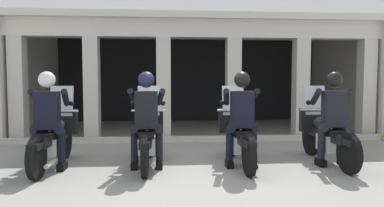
{
  "coord_description": "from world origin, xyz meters",
  "views": [
    {
      "loc": [
        -0.46,
        -5.55,
        1.42
      ],
      "look_at": [
        0.0,
        0.6,
        1.03
      ],
      "focal_mm": 32.31,
      "sensor_mm": 36.0,
      "label": 1
    }
  ],
  "objects_px": {
    "police_officer_center_left": "(147,112)",
    "motorcycle_far_right": "(325,134)",
    "police_officer_far_left": "(48,112)",
    "police_officer_center_right": "(242,111)",
    "motorcycle_center_left": "(148,136)",
    "motorcycle_far_left": "(55,137)",
    "police_officer_far_right": "(333,111)",
    "motorcycle_center_right": "(238,135)"
  },
  "relations": [
    {
      "from": "police_officer_center_left",
      "to": "motorcycle_far_right",
      "type": "distance_m",
      "value": 3.16
    },
    {
      "from": "police_officer_far_left",
      "to": "police_officer_center_right",
      "type": "relative_size",
      "value": 1.0
    },
    {
      "from": "motorcycle_center_left",
      "to": "police_officer_center_left",
      "type": "distance_m",
      "value": 0.52
    },
    {
      "from": "motorcycle_far_right",
      "to": "motorcycle_far_left",
      "type": "bearing_deg",
      "value": -177.85
    },
    {
      "from": "police_officer_far_left",
      "to": "police_officer_center_right",
      "type": "distance_m",
      "value": 3.12
    },
    {
      "from": "police_officer_far_right",
      "to": "motorcycle_center_right",
      "type": "bearing_deg",
      "value": 171.92
    },
    {
      "from": "motorcycle_far_left",
      "to": "motorcycle_center_right",
      "type": "distance_m",
      "value": 3.12
    },
    {
      "from": "police_officer_center_right",
      "to": "police_officer_far_right",
      "type": "bearing_deg",
      "value": 8.58
    },
    {
      "from": "police_officer_far_left",
      "to": "motorcycle_center_right",
      "type": "bearing_deg",
      "value": 10.68
    },
    {
      "from": "police_officer_center_left",
      "to": "police_officer_center_right",
      "type": "bearing_deg",
      "value": 4.78
    },
    {
      "from": "police_officer_center_left",
      "to": "police_officer_center_right",
      "type": "distance_m",
      "value": 1.56
    },
    {
      "from": "police_officer_far_right",
      "to": "motorcycle_far_left",
      "type": "bearing_deg",
      "value": 178.68
    },
    {
      "from": "motorcycle_far_left",
      "to": "motorcycle_center_left",
      "type": "height_order",
      "value": "same"
    },
    {
      "from": "motorcycle_center_left",
      "to": "motorcycle_far_right",
      "type": "relative_size",
      "value": 1.0
    },
    {
      "from": "motorcycle_center_left",
      "to": "police_officer_center_right",
      "type": "height_order",
      "value": "police_officer_center_right"
    },
    {
      "from": "motorcycle_center_left",
      "to": "motorcycle_center_right",
      "type": "relative_size",
      "value": 1.0
    },
    {
      "from": "motorcycle_center_right",
      "to": "police_officer_center_right",
      "type": "relative_size",
      "value": 1.29
    },
    {
      "from": "police_officer_center_left",
      "to": "motorcycle_center_right",
      "type": "xyz_separation_m",
      "value": [
        1.56,
        0.25,
        -0.44
      ]
    },
    {
      "from": "motorcycle_center_left",
      "to": "motorcycle_far_right",
      "type": "bearing_deg",
      "value": 5.17
    },
    {
      "from": "police_officer_center_right",
      "to": "police_officer_far_right",
      "type": "xyz_separation_m",
      "value": [
        1.56,
        -0.01,
        0.0
      ]
    },
    {
      "from": "police_officer_center_left",
      "to": "police_officer_far_right",
      "type": "bearing_deg",
      "value": 5.17
    },
    {
      "from": "motorcycle_far_right",
      "to": "police_officer_center_right",
      "type": "bearing_deg",
      "value": -167.45
    },
    {
      "from": "motorcycle_center_left",
      "to": "police_officer_center_left",
      "type": "height_order",
      "value": "police_officer_center_left"
    },
    {
      "from": "motorcycle_center_left",
      "to": "police_officer_far_right",
      "type": "height_order",
      "value": "police_officer_far_right"
    },
    {
      "from": "motorcycle_center_right",
      "to": "police_officer_far_right",
      "type": "xyz_separation_m",
      "value": [
        1.56,
        -0.3,
        0.44
      ]
    },
    {
      "from": "motorcycle_center_left",
      "to": "police_officer_center_left",
      "type": "relative_size",
      "value": 1.29
    },
    {
      "from": "motorcycle_center_right",
      "to": "police_officer_far_right",
      "type": "distance_m",
      "value": 1.64
    },
    {
      "from": "police_officer_center_right",
      "to": "police_officer_far_right",
      "type": "relative_size",
      "value": 1.0
    },
    {
      "from": "motorcycle_center_right",
      "to": "police_officer_center_right",
      "type": "height_order",
      "value": "police_officer_center_right"
    },
    {
      "from": "police_officer_center_right",
      "to": "motorcycle_center_left",
      "type": "bearing_deg",
      "value": 177.51
    },
    {
      "from": "motorcycle_far_left",
      "to": "motorcycle_center_right",
      "type": "relative_size",
      "value": 1.0
    },
    {
      "from": "police_officer_far_left",
      "to": "police_officer_center_left",
      "type": "relative_size",
      "value": 1.0
    },
    {
      "from": "motorcycle_center_left",
      "to": "motorcycle_center_right",
      "type": "height_order",
      "value": "same"
    },
    {
      "from": "motorcycle_far_right",
      "to": "police_officer_far_right",
      "type": "distance_m",
      "value": 0.52
    },
    {
      "from": "motorcycle_far_left",
      "to": "police_officer_center_right",
      "type": "bearing_deg",
      "value": 0.28
    },
    {
      "from": "police_officer_center_left",
      "to": "police_officer_center_right",
      "type": "relative_size",
      "value": 1.0
    },
    {
      "from": "motorcycle_far_right",
      "to": "police_officer_far_left",
      "type": "bearing_deg",
      "value": -174.37
    },
    {
      "from": "police_officer_center_left",
      "to": "police_officer_center_right",
      "type": "height_order",
      "value": "same"
    },
    {
      "from": "motorcycle_far_left",
      "to": "motorcycle_far_right",
      "type": "relative_size",
      "value": 1.0
    },
    {
      "from": "motorcycle_far_left",
      "to": "police_officer_center_right",
      "type": "height_order",
      "value": "police_officer_center_right"
    },
    {
      "from": "motorcycle_far_left",
      "to": "police_officer_center_left",
      "type": "distance_m",
      "value": 1.64
    },
    {
      "from": "police_officer_far_left",
      "to": "police_officer_center_right",
      "type": "height_order",
      "value": "same"
    }
  ]
}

